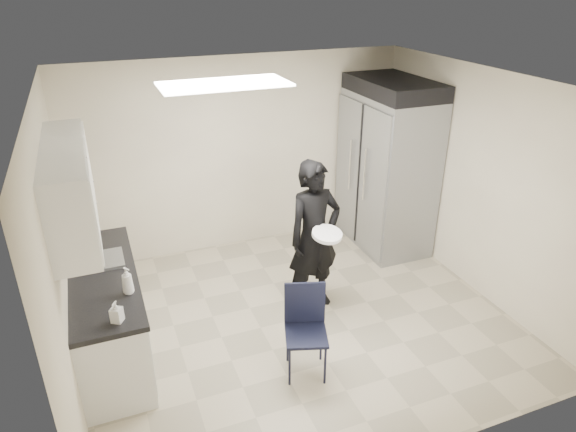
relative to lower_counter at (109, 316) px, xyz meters
name	(u,v)px	position (x,y,z in m)	size (l,w,h in m)	color
floor	(298,319)	(1.95, -0.20, -0.43)	(4.50, 4.50, 0.00)	tan
ceiling	(300,84)	(1.95, -0.20, 2.17)	(4.50, 4.50, 0.00)	silver
back_wall	(241,155)	(1.95, 1.80, 0.87)	(4.50, 4.50, 0.00)	beige
left_wall	(59,255)	(-0.30, -0.20, 0.87)	(4.00, 4.00, 0.00)	beige
right_wall	(478,184)	(4.20, -0.20, 0.87)	(4.00, 4.00, 0.00)	beige
ceiling_panel	(224,84)	(1.35, 0.20, 2.14)	(1.20, 0.60, 0.02)	white
lower_counter	(109,316)	(0.00, 0.00, 0.00)	(0.60, 1.90, 0.86)	silver
countertop	(102,277)	(0.00, 0.00, 0.46)	(0.64, 1.95, 0.05)	black
sink	(102,265)	(0.02, 0.25, 0.44)	(0.42, 0.40, 0.14)	gray
faucet	(78,256)	(-0.18, 0.25, 0.59)	(0.02, 0.02, 0.24)	silver
upper_cabinets	(70,188)	(-0.13, 0.00, 1.40)	(0.35, 1.80, 0.75)	silver
towel_dispenser	(66,168)	(-0.19, 1.15, 1.19)	(0.22, 0.30, 0.35)	black
notice_sticker_left	(62,257)	(-0.29, -0.10, 0.79)	(0.00, 0.12, 0.07)	yellow
notice_sticker_right	(63,251)	(-0.29, 0.10, 0.75)	(0.00, 0.12, 0.07)	yellow
commercial_fridge	(387,172)	(3.78, 1.07, 0.62)	(0.80, 1.35, 2.10)	gray
fridge_compressor	(394,87)	(3.78, 1.07, 1.77)	(0.80, 1.35, 0.20)	black
folding_chair	(306,335)	(1.70, -1.00, 0.01)	(0.39, 0.39, 0.88)	black
man_tuxedo	(314,237)	(2.23, 0.02, 0.45)	(0.64, 0.43, 1.75)	black
bucket_lid	(327,234)	(2.26, -0.23, 0.59)	(0.32, 0.32, 0.04)	silver
soap_bottle_a	(127,281)	(0.22, -0.41, 0.61)	(0.10, 0.10, 0.26)	white
soap_bottle_b	(116,312)	(0.09, -0.81, 0.58)	(0.09, 0.09, 0.19)	#B2B3BE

